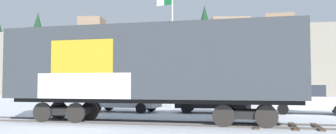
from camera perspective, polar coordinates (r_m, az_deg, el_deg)
ground_plane at (r=16.26m, az=1.24°, el=-8.95°), size 260.00×260.00×0.00m
track at (r=16.35m, az=-1.01°, el=-8.78°), size 60.00×5.04×0.08m
freight_car at (r=16.43m, az=-2.77°, el=0.34°), size 13.38×3.60×4.57m
flagpole at (r=28.11m, az=0.23°, el=5.35°), size 1.45×0.65×9.06m
hillside at (r=76.47m, az=8.77°, el=-0.02°), size 151.48×40.67×15.39m
parked_car_silver at (r=23.65m, az=-7.06°, el=-5.12°), size 4.73×2.43×1.58m
parked_car_black at (r=22.82m, az=6.90°, el=-5.21°), size 4.61×1.98×1.59m
parked_car_white at (r=23.30m, az=21.37°, el=-4.82°), size 4.69×2.54×1.74m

